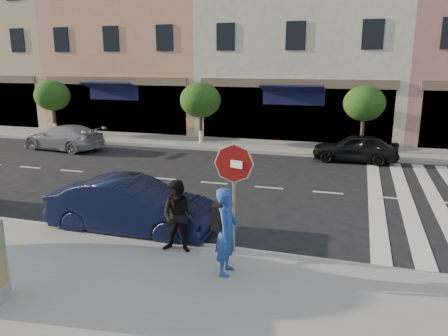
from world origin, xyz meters
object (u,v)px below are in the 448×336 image
stop_sign (234,174)px  car_near_mid (132,206)px  car_far_left (63,137)px  walker (179,216)px  car_far_mid (355,148)px  photographer (227,231)px

stop_sign → car_near_mid: size_ratio=0.58×
car_far_left → car_near_mid: bearing=51.9°
walker → car_far_left: 14.03m
stop_sign → car_far_mid: stop_sign is taller
photographer → car_far_mid: 11.99m
walker → photographer: bearing=-32.2°
car_far_mid → photographer: bearing=-11.4°
walker → car_near_mid: bearing=144.9°
car_near_mid → car_far_mid: bearing=-28.3°
stop_sign → photographer: 1.36m
photographer → walker: size_ratio=1.09×
photographer → car_far_left: bearing=46.6°
photographer → car_far_mid: bearing=-12.4°
car_far_left → photographer: bearing=55.4°
stop_sign → car_near_mid: 3.17m
photographer → stop_sign: bearing=6.9°
car_near_mid → walker: bearing=-121.3°
photographer → car_far_left: 15.44m
walker → car_far_left: (-10.22, 9.60, -0.35)m
stop_sign → car_far_mid: (2.39, 10.77, -1.32)m
stop_sign → car_far_left: size_ratio=0.58×
car_near_mid → car_far_left: 12.11m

